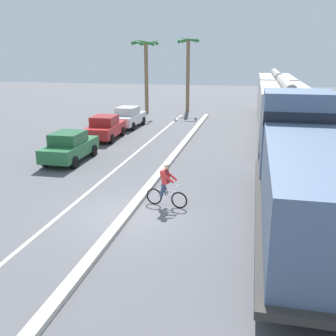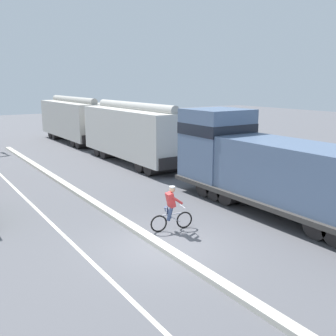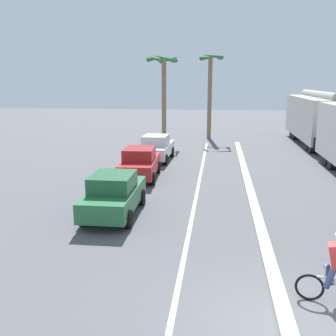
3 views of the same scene
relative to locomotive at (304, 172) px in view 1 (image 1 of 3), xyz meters
The scene contains 12 objects.
ground_plane 6.38m from the locomotive, behind, with size 120.00×120.00×0.00m, color #56565B.
median_curb 8.18m from the locomotive, 139.39° to the left, with size 0.36×36.00×0.16m, color beige.
lane_stripe 10.10m from the locomotive, 148.43° to the left, with size 0.14×36.00×0.01m, color silver.
locomotive is the anchor object (origin of this frame).
hopper_car_lead 12.16m from the locomotive, 90.00° to the left, with size 2.90×10.60×4.18m.
hopper_car_middle 23.76m from the locomotive, 90.00° to the left, with size 2.90×10.60×4.18m.
parked_car_green 12.79m from the locomotive, 153.65° to the left, with size 1.88×4.22×1.62m.
parked_car_red 16.26m from the locomotive, 135.50° to the left, with size 1.98×4.27×1.62m.
parked_car_white 19.76m from the locomotive, 125.51° to the left, with size 1.94×4.25×1.62m.
cyclist 4.99m from the locomotive, behind, with size 1.69×0.54×1.71m.
palm_tree_near 27.60m from the locomotive, 107.78° to the left, with size 2.38×2.29×7.26m.
palm_tree_far 26.74m from the locomotive, 116.94° to the left, with size 2.65×2.72×7.01m.
Camera 1 is at (4.27, -12.68, 5.70)m, focal length 42.00 mm.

